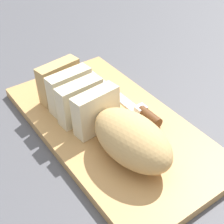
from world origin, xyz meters
TOP-DOWN VIEW (x-y plane):
  - ground_plane at (0.00, 0.00)m, footprint 3.00×3.00m
  - cutting_board at (0.00, 0.00)m, footprint 0.48×0.26m
  - bread_loaf at (-0.02, 0.03)m, footprint 0.34×0.11m
  - bread_knife at (-0.00, -0.06)m, footprint 0.25×0.02m
  - crumb_near_knife at (0.01, -0.05)m, footprint 0.01×0.01m
  - crumb_near_loaf at (0.04, 0.00)m, footprint 0.01×0.01m

SIDE VIEW (x-z plane):
  - ground_plane at x=0.00m, z-range 0.00..0.00m
  - cutting_board at x=0.00m, z-range 0.00..0.02m
  - crumb_near_knife at x=0.01m, z-range 0.02..0.03m
  - crumb_near_loaf at x=0.04m, z-range 0.02..0.03m
  - bread_knife at x=0.00m, z-range 0.02..0.04m
  - bread_loaf at x=-0.02m, z-range 0.02..0.10m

